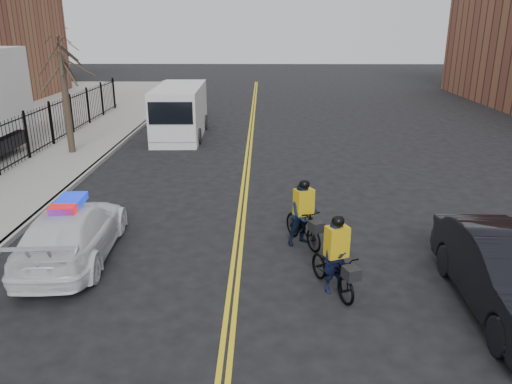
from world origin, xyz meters
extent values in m
plane|color=black|center=(0.00, 0.00, 0.00)|extent=(120.00, 120.00, 0.00)
cube|color=yellow|center=(-0.08, 8.00, 0.01)|extent=(0.10, 60.00, 0.01)
cube|color=yellow|center=(0.08, 8.00, 0.01)|extent=(0.10, 60.00, 0.01)
cube|color=gray|center=(-7.50, 8.00, 0.07)|extent=(3.00, 60.00, 0.15)
cube|color=gray|center=(-6.00, 8.00, 0.07)|extent=(0.20, 60.00, 0.15)
cylinder|color=#34271F|center=(-7.60, 10.00, 2.15)|extent=(0.28, 0.28, 4.00)
imported|color=white|center=(-3.94, 0.14, 0.67)|extent=(2.14, 4.71, 1.34)
cube|color=#0C26CC|center=(-3.94, 0.14, 1.42)|extent=(0.63, 1.26, 0.16)
imported|color=black|center=(5.48, -2.13, 0.80)|extent=(1.82, 4.91, 1.60)
cube|color=white|center=(-3.50, 13.89, 1.25)|extent=(2.31, 5.90, 2.49)
cube|color=white|center=(-3.44, 11.34, 1.03)|extent=(2.13, 0.92, 1.30)
cube|color=black|center=(-3.43, 10.91, 1.68)|extent=(1.95, 0.16, 0.98)
cylinder|color=black|center=(-4.49, 12.13, 0.38)|extent=(0.29, 0.77, 0.76)
cylinder|color=black|center=(-2.43, 12.18, 0.38)|extent=(0.29, 0.77, 0.76)
cylinder|color=black|center=(-4.57, 15.60, 0.38)|extent=(0.29, 0.77, 0.76)
cylinder|color=black|center=(-2.51, 15.65, 0.38)|extent=(0.29, 0.77, 0.76)
imported|color=black|center=(2.17, -1.36, 0.46)|extent=(1.23, 1.87, 0.93)
imported|color=black|center=(2.17, -1.36, 0.79)|extent=(0.68, 0.57, 1.59)
cube|color=gold|center=(2.17, -1.36, 1.14)|extent=(0.53, 0.45, 0.67)
sphere|color=black|center=(2.17, -1.36, 1.60)|extent=(0.27, 0.27, 0.27)
cube|color=black|center=(2.40, -1.93, 0.72)|extent=(0.39, 0.41, 0.25)
imported|color=black|center=(1.66, 1.00, 0.52)|extent=(1.20, 1.78, 1.04)
imported|color=black|center=(1.66, 1.00, 0.81)|extent=(0.97, 0.89, 1.61)
cube|color=gold|center=(1.66, 1.00, 1.16)|extent=(0.55, 0.48, 0.68)
sphere|color=black|center=(1.66, 1.00, 1.62)|extent=(0.27, 0.27, 0.27)
cube|color=black|center=(1.94, 0.44, 0.73)|extent=(0.41, 0.43, 0.25)
camera|label=1|loc=(0.62, -10.82, 5.45)|focal=35.00mm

